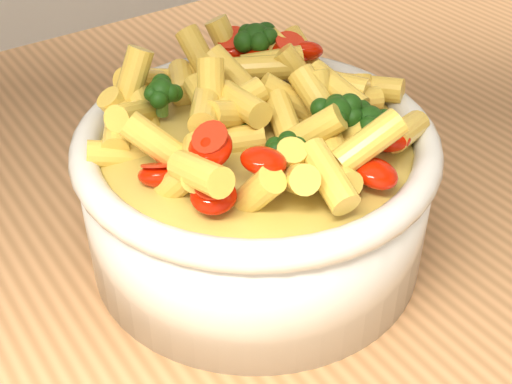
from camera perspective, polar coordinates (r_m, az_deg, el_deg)
table at (r=0.67m, az=4.36°, el=-6.65°), size 1.20×0.80×0.90m
serving_bowl at (r=0.51m, az=0.00°, el=0.12°), size 0.25×0.25×0.11m
pasta_salad at (r=0.47m, az=0.00°, el=6.59°), size 0.20×0.20×0.04m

